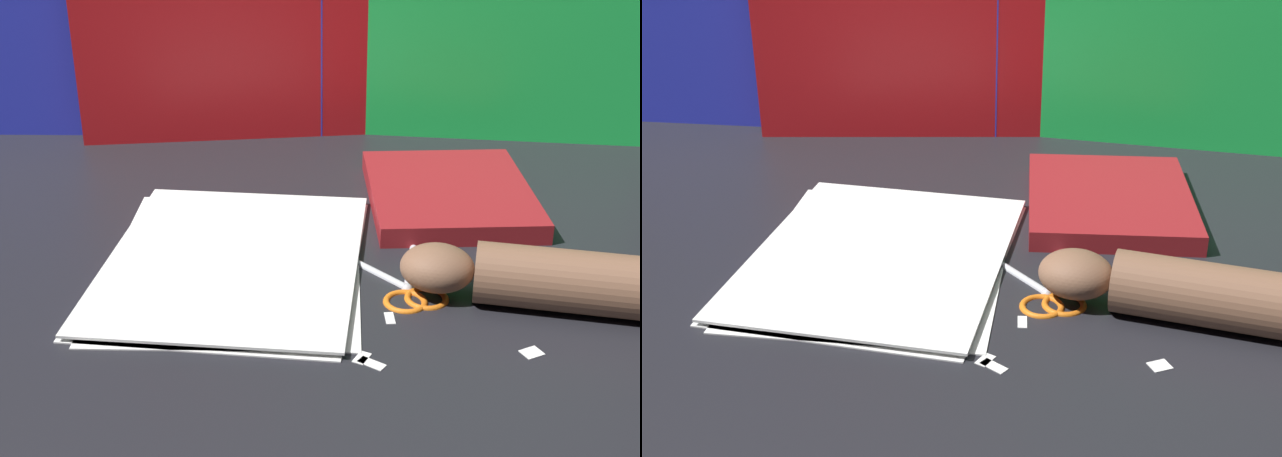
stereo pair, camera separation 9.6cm
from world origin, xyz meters
The scene contains 11 objects.
ground_plane centered at (0.00, 0.00, 0.00)m, with size 6.00×6.00×0.00m, color black.
backdrop_panel_left centered at (-0.28, 0.43, 0.18)m, with size 0.65×0.03×0.37m.
backdrop_panel_center centered at (0.01, 0.43, 0.18)m, with size 0.67×0.11×0.36m.
paper_stack centered at (-0.05, 0.01, 0.00)m, with size 0.31×0.38×0.01m.
book_closed centered at (0.21, 0.18, 0.01)m, with size 0.22×0.26×0.03m.
scissors centered at (0.14, -0.04, 0.00)m, with size 0.14×0.17×0.01m.
hand_forearm centered at (0.29, -0.08, 0.03)m, with size 0.32×0.12×0.07m.
paper_scrap_near centered at (0.10, -0.19, 0.00)m, with size 0.03×0.02×0.00m.
paper_scrap_mid centered at (0.26, -0.16, 0.00)m, with size 0.03×0.02×0.00m.
paper_scrap_far centered at (0.12, -0.11, 0.00)m, with size 0.01×0.02×0.00m.
paper_scrap_side centered at (0.09, -0.18, 0.00)m, with size 0.02×0.02×0.00m.
Camera 2 is at (0.17, -0.87, 0.48)m, focal length 50.00 mm.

